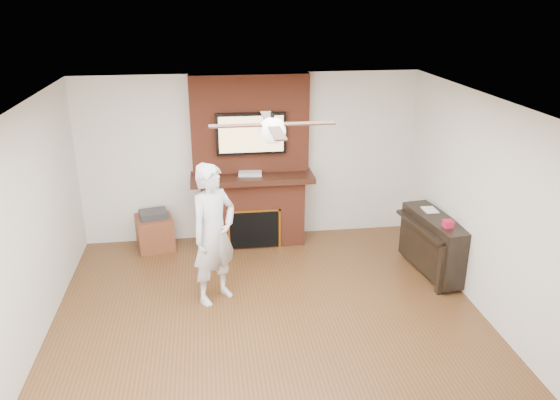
{
  "coord_description": "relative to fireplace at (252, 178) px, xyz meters",
  "views": [
    {
      "loc": [
        -0.62,
        -5.07,
        3.55
      ],
      "look_at": [
        0.2,
        0.9,
        1.26
      ],
      "focal_mm": 35.0,
      "sensor_mm": 36.0,
      "label": 1
    }
  ],
  "objects": [
    {
      "name": "fireplace",
      "position": [
        0.0,
        0.0,
        0.0
      ],
      "size": [
        1.78,
        0.64,
        2.5
      ],
      "color": "brown",
      "rests_on": "ground"
    },
    {
      "name": "candle_cream",
      "position": [
        0.01,
        -0.18,
        -0.93
      ],
      "size": [
        0.09,
        0.09,
        0.13
      ],
      "primitive_type": "cylinder",
      "color": "beige",
      "rests_on": "ground"
    },
    {
      "name": "candle_orange",
      "position": [
        -0.09,
        -0.19,
        -0.94
      ],
      "size": [
        0.07,
        0.07,
        0.1
      ],
      "primitive_type": "cylinder",
      "color": "orange",
      "rests_on": "ground"
    },
    {
      "name": "piano",
      "position": [
        2.3,
        -1.36,
        -0.56
      ],
      "size": [
        0.6,
        1.27,
        0.9
      ],
      "rotation": [
        0.0,
        0.0,
        0.13
      ],
      "color": "black",
      "rests_on": "ground"
    },
    {
      "name": "cable_box",
      "position": [
        -0.03,
        -0.1,
        0.11
      ],
      "size": [
        0.35,
        0.22,
        0.05
      ],
      "primitive_type": "cube",
      "rotation": [
        0.0,
        0.0,
        -0.11
      ],
      "color": "silver",
      "rests_on": "fireplace"
    },
    {
      "name": "room_shell",
      "position": [
        0.0,
        -2.55,
        0.25
      ],
      "size": [
        5.36,
        5.86,
        2.86
      ],
      "color": "#4C2E16",
      "rests_on": "ground"
    },
    {
      "name": "candle_blue",
      "position": [
        0.16,
        -0.25,
        -0.96
      ],
      "size": [
        0.06,
        0.06,
        0.08
      ],
      "primitive_type": "cylinder",
      "color": "#3959AD",
      "rests_on": "ground"
    },
    {
      "name": "candle_green",
      "position": [
        -0.01,
        -0.25,
        -0.95
      ],
      "size": [
        0.08,
        0.08,
        0.1
      ],
      "primitive_type": "cylinder",
      "color": "#377830",
      "rests_on": "ground"
    },
    {
      "name": "side_table",
      "position": [
        -1.46,
        -0.07,
        -0.73
      ],
      "size": [
        0.61,
        0.61,
        0.58
      ],
      "rotation": [
        0.0,
        0.0,
        0.23
      ],
      "color": "#602E1B",
      "rests_on": "ground"
    },
    {
      "name": "tv",
      "position": [
        0.0,
        -0.05,
        0.68
      ],
      "size": [
        1.0,
        0.08,
        0.6
      ],
      "color": "black",
      "rests_on": "fireplace"
    },
    {
      "name": "person",
      "position": [
        -0.6,
        -1.65,
        -0.12
      ],
      "size": [
        0.76,
        0.74,
        1.74
      ],
      "primitive_type": "imported",
      "rotation": [
        0.0,
        0.0,
        0.69
      ],
      "color": "silver",
      "rests_on": "ground"
    },
    {
      "name": "ceiling_fan",
      "position": [
        -0.0,
        -2.55,
        1.34
      ],
      "size": [
        1.21,
        1.21,
        0.31
      ],
      "color": "black",
      "rests_on": "room_shell"
    }
  ]
}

